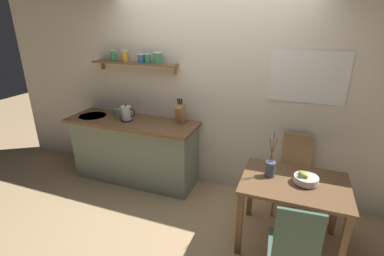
{
  "coord_description": "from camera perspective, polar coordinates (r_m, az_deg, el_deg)",
  "views": [
    {
      "loc": [
        1.06,
        -2.79,
        2.21
      ],
      "look_at": [
        -0.1,
        0.25,
        0.95
      ],
      "focal_mm": 26.52,
      "sensor_mm": 36.0,
      "label": 1
    }
  ],
  "objects": [
    {
      "name": "dining_table",
      "position": [
        3.01,
        19.7,
        -12.03
      ],
      "size": [
        1.0,
        0.74,
        0.74
      ],
      "color": "brown",
      "rests_on": "ground_plane"
    },
    {
      "name": "twig_vase",
      "position": [
        2.94,
        15.46,
        -7.85
      ],
      "size": [
        0.1,
        0.1,
        0.48
      ],
      "color": "#475675",
      "rests_on": "dining_table"
    },
    {
      "name": "dining_chair_far",
      "position": [
        3.62,
        19.8,
        -8.0
      ],
      "size": [
        0.41,
        0.45,
        0.94
      ],
      "color": "tan",
      "rests_on": "ground_plane"
    },
    {
      "name": "wall_shelf",
      "position": [
        3.89,
        -10.94,
        13.19
      ],
      "size": [
        1.23,
        0.2,
        0.29
      ],
      "color": "brown"
    },
    {
      "name": "fruit_bowl",
      "position": [
        2.94,
        21.87,
        -9.47
      ],
      "size": [
        0.23,
        0.23,
        0.13
      ],
      "color": "silver",
      "rests_on": "dining_table"
    },
    {
      "name": "back_wall",
      "position": [
        3.65,
        6.77,
        7.4
      ],
      "size": [
        6.8,
        0.11,
        2.7
      ],
      "color": "silver",
      "rests_on": "ground_plane"
    },
    {
      "name": "kitchen_counter",
      "position": [
        4.12,
        -11.49,
        -4.37
      ],
      "size": [
        1.83,
        0.63,
        0.92
      ],
      "color": "gray",
      "rests_on": "ground_plane"
    },
    {
      "name": "coffee_mug_by_sink",
      "position": [
        4.12,
        -14.77,
        3.0
      ],
      "size": [
        0.14,
        0.09,
        0.11
      ],
      "color": "slate",
      "rests_on": "kitchen_counter"
    },
    {
      "name": "knife_block",
      "position": [
        3.7,
        -2.27,
        2.99
      ],
      "size": [
        0.09,
        0.2,
        0.34
      ],
      "color": "tan",
      "rests_on": "kitchen_counter"
    },
    {
      "name": "electric_kettle",
      "position": [
        3.9,
        -13.0,
        2.85
      ],
      "size": [
        0.24,
        0.16,
        0.23
      ],
      "color": "black",
      "rests_on": "kitchen_counter"
    },
    {
      "name": "ground_plane",
      "position": [
        3.71,
        0.08,
        -15.35
      ],
      "size": [
        14.0,
        14.0,
        0.0
      ],
      "primitive_type": "plane",
      "color": "tan"
    },
    {
      "name": "dining_chair_near",
      "position": [
        2.56,
        19.73,
        -21.93
      ],
      "size": [
        0.41,
        0.45,
        0.95
      ],
      "color": "#4C6B5B",
      "rests_on": "ground_plane"
    }
  ]
}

